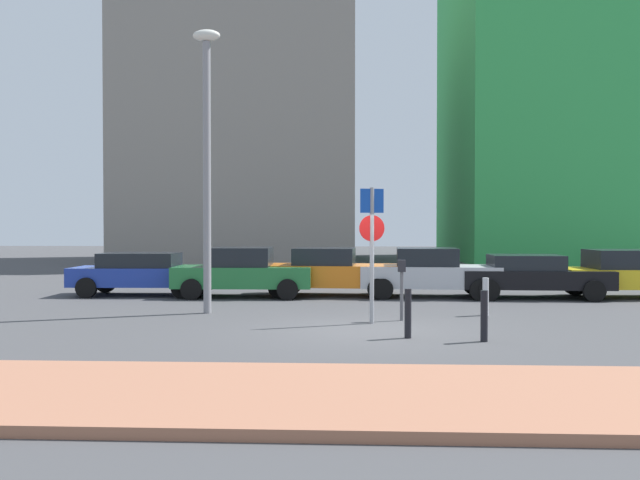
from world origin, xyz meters
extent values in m
plane|color=#424244|center=(0.00, 0.00, 0.00)|extent=(120.00, 120.00, 0.00)
cube|color=#9E664C|center=(0.00, -5.86, 0.07)|extent=(40.00, 3.34, 0.14)
cube|color=#1E389E|center=(-7.09, 6.90, 0.62)|extent=(4.42, 1.88, 0.60)
cube|color=black|center=(-7.15, 6.90, 1.15)|extent=(2.43, 1.69, 0.46)
cylinder|color=black|center=(-5.63, 7.82, 0.32)|extent=(0.65, 0.24, 0.64)
cylinder|color=black|center=(-5.58, 6.06, 0.32)|extent=(0.65, 0.24, 0.64)
cylinder|color=black|center=(-8.60, 7.74, 0.32)|extent=(0.65, 0.24, 0.64)
cylinder|color=black|center=(-8.56, 5.98, 0.32)|extent=(0.65, 0.24, 0.64)
cube|color=#237238|center=(-3.73, 6.58, 0.65)|extent=(4.32, 1.86, 0.65)
cube|color=black|center=(-3.82, 6.58, 1.27)|extent=(1.92, 1.68, 0.59)
cylinder|color=black|center=(-2.29, 7.50, 0.32)|extent=(0.64, 0.23, 0.64)
cylinder|color=black|center=(-2.26, 5.71, 0.32)|extent=(0.64, 0.23, 0.64)
cylinder|color=black|center=(-5.21, 7.45, 0.32)|extent=(0.64, 0.23, 0.64)
cylinder|color=black|center=(-5.18, 5.66, 0.32)|extent=(0.64, 0.23, 0.64)
cube|color=orange|center=(-1.00, 7.09, 0.66)|extent=(4.62, 2.11, 0.68)
cube|color=black|center=(-1.20, 7.10, 1.27)|extent=(2.01, 1.80, 0.53)
cylinder|color=black|center=(0.59, 7.90, 0.32)|extent=(0.65, 0.26, 0.64)
cylinder|color=black|center=(0.47, 6.08, 0.32)|extent=(0.65, 0.26, 0.64)
cylinder|color=black|center=(-2.47, 8.10, 0.32)|extent=(0.65, 0.26, 0.64)
cylinder|color=black|center=(-2.59, 6.28, 0.32)|extent=(0.65, 0.26, 0.64)
cube|color=#B7BABF|center=(2.13, 6.83, 0.66)|extent=(4.37, 2.03, 0.67)
cube|color=black|center=(2.04, 6.84, 1.27)|extent=(1.96, 1.76, 0.56)
cylinder|color=black|center=(3.63, 7.66, 0.32)|extent=(0.65, 0.25, 0.64)
cylinder|color=black|center=(3.53, 5.85, 0.32)|extent=(0.65, 0.25, 0.64)
cylinder|color=black|center=(0.72, 7.81, 0.32)|extent=(0.65, 0.25, 0.64)
cylinder|color=black|center=(0.62, 6.00, 0.32)|extent=(0.65, 0.25, 0.64)
cube|color=black|center=(5.34, 6.67, 0.60)|extent=(4.54, 1.99, 0.56)
cube|color=black|center=(5.07, 6.68, 1.11)|extent=(2.20, 1.76, 0.46)
cylinder|color=black|center=(6.89, 7.52, 0.32)|extent=(0.65, 0.24, 0.64)
cylinder|color=black|center=(6.82, 5.70, 0.32)|extent=(0.65, 0.24, 0.64)
cylinder|color=black|center=(3.85, 7.64, 0.32)|extent=(0.65, 0.24, 0.64)
cylinder|color=black|center=(3.78, 5.82, 0.32)|extent=(0.65, 0.24, 0.64)
cube|color=gold|center=(8.36, 6.92, 0.62)|extent=(4.26, 1.90, 0.60)
cube|color=black|center=(8.09, 6.92, 1.21)|extent=(1.97, 1.70, 0.58)
cylinder|color=black|center=(6.90, 7.78, 0.32)|extent=(0.65, 0.24, 0.64)
cylinder|color=black|center=(6.95, 5.99, 0.32)|extent=(0.65, 0.24, 0.64)
cylinder|color=gray|center=(0.14, 0.99, 1.56)|extent=(0.10, 0.10, 3.12)
cube|color=#1447B7|center=(0.14, 0.99, 2.81)|extent=(0.54, 0.20, 0.55)
cylinder|color=red|center=(0.14, 0.99, 2.19)|extent=(0.58, 0.20, 0.60)
cylinder|color=#4C4C51|center=(0.86, 1.50, 0.58)|extent=(0.08, 0.08, 1.16)
cube|color=black|center=(0.86, 1.50, 1.30)|extent=(0.18, 0.14, 0.28)
cylinder|color=gray|center=(-4.02, 2.61, 3.47)|extent=(0.20, 0.20, 6.94)
ellipsoid|color=silver|center=(-4.02, 2.61, 7.09)|extent=(0.70, 0.36, 0.30)
cylinder|color=#B7B7BC|center=(3.03, 2.51, 0.47)|extent=(0.15, 0.15, 0.95)
cylinder|color=black|center=(0.80, -0.99, 0.49)|extent=(0.14, 0.14, 0.98)
cylinder|color=black|center=(2.24, -1.32, 0.50)|extent=(0.14, 0.14, 0.99)
cube|color=green|center=(13.68, 31.57, 11.11)|extent=(14.37, 16.82, 22.22)
cube|color=gray|center=(-7.04, 28.79, 9.75)|extent=(13.76, 14.38, 19.49)
camera|label=1|loc=(-0.31, -14.31, 2.23)|focal=37.49mm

